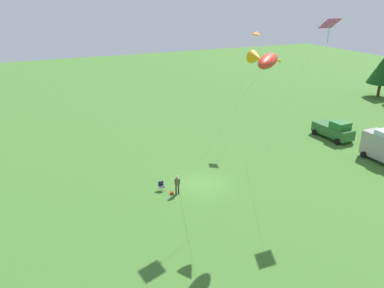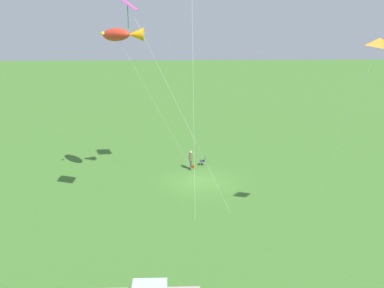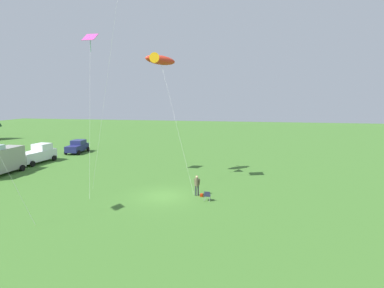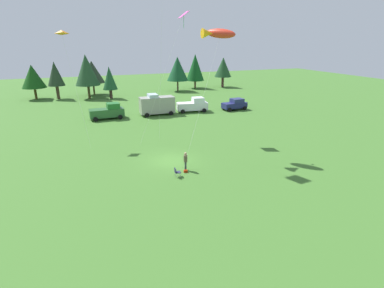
{
  "view_description": "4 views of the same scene",
  "coord_description": "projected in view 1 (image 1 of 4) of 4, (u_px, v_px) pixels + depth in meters",
  "views": [
    {
      "loc": [
        27.23,
        -13.37,
        16.11
      ],
      "look_at": [
        0.1,
        -1.05,
        4.17
      ],
      "focal_mm": 35.0,
      "sensor_mm": 36.0,
      "label": 1
    },
    {
      "loc": [
        1.73,
        34.25,
        14.14
      ],
      "look_at": [
        0.68,
        0.49,
        3.39
      ],
      "focal_mm": 42.0,
      "sensor_mm": 36.0,
      "label": 2
    },
    {
      "loc": [
        -23.47,
        -6.78,
        8.3
      ],
      "look_at": [
        1.26,
        -2.19,
        4.35
      ],
      "focal_mm": 28.0,
      "sensor_mm": 36.0,
      "label": 3
    },
    {
      "loc": [
        -7.53,
        -26.52,
        11.31
      ],
      "look_at": [
        1.69,
        -1.71,
        2.11
      ],
      "focal_mm": 28.0,
      "sensor_mm": 36.0,
      "label": 4
    }
  ],
  "objects": [
    {
      "name": "ground_plane",
      "position": [
        202.0,
        184.0,
        34.13
      ],
      "size": [
        160.0,
        160.0,
        0.0
      ],
      "primitive_type": "plane",
      "color": "#3E6F29"
    },
    {
      "name": "person_kite_flyer",
      "position": [
        177.0,
        183.0,
        32.13
      ],
      "size": [
        0.39,
        0.53,
        1.74
      ],
      "rotation": [
        0.0,
        0.0,
        6.13
      ],
      "color": "#333A3B",
      "rests_on": "ground"
    },
    {
      "name": "folding_chair",
      "position": [
        161.0,
        185.0,
        32.92
      ],
      "size": [
        0.49,
        0.49,
        0.82
      ],
      "rotation": [
        0.0,
        0.0,
        6.26
      ],
      "color": "#262946",
      "rests_on": "ground"
    },
    {
      "name": "backpack_on_grass",
      "position": [
        172.0,
        193.0,
        32.43
      ],
      "size": [
        0.35,
        0.26,
        0.22
      ],
      "primitive_type": "cube",
      "rotation": [
        0.0,
        0.0,
        2.99
      ],
      "color": "#A22407",
      "rests_on": "ground"
    },
    {
      "name": "truck_green_flatbed",
      "position": [
        334.0,
        130.0,
        44.59
      ],
      "size": [
        5.09,
        2.59,
        2.34
      ],
      "rotation": [
        0.0,
        0.0,
        0.05
      ],
      "color": "#2C602F",
      "rests_on": "ground"
    },
    {
      "name": "kite_large_fish",
      "position": [
        265.0,
        60.0,
        25.61
      ],
      "size": [
        6.93,
        6.0,
        12.5
      ],
      "color": "red",
      "rests_on": "ground"
    },
    {
      "name": "kite_delta_orange",
      "position": [
        256.0,
        33.0,
        41.15
      ],
      "size": [
        2.23,
        4.63,
        12.44
      ],
      "color": "orange",
      "rests_on": "ground"
    },
    {
      "name": "kite_diamond_rainbow",
      "position": [
        327.0,
        28.0,
        28.59
      ],
      "size": [
        6.88,
        3.35,
        14.45
      ],
      "color": "#D43F9C",
      "rests_on": "ground"
    }
  ]
}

